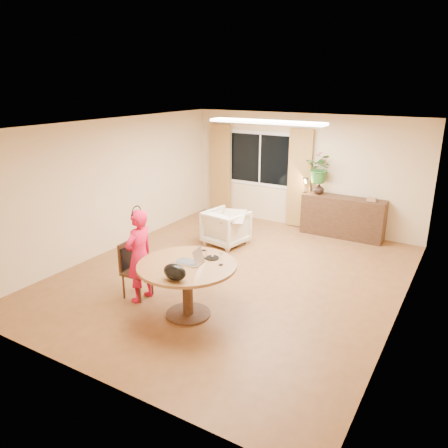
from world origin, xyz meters
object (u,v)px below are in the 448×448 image
object	(u,v)px
child	(139,256)
armchair	(226,227)
dining_table	(187,275)
sideboard	(343,217)
dining_chair	(137,271)

from	to	relation	value
child	armchair	world-z (taller)	child
dining_table	sideboard	bearing A→B (deg)	78.30
child	sideboard	size ratio (longest dim) A/B	0.83
dining_table	armchair	size ratio (longest dim) A/B	1.77
dining_chair	armchair	bearing A→B (deg)	86.62
dining_table	armchair	bearing A→B (deg)	109.71
dining_chair	child	distance (m)	0.31
dining_chair	sideboard	world-z (taller)	dining_chair
child	sideboard	bearing A→B (deg)	161.22
armchair	sideboard	world-z (taller)	sideboard
dining_table	armchair	xyz separation A→B (m)	(-1.01, 2.81, -0.27)
armchair	sideboard	size ratio (longest dim) A/B	0.45
sideboard	dining_chair	bearing A→B (deg)	-113.67
dining_chair	armchair	world-z (taller)	dining_chair
sideboard	child	bearing A→B (deg)	-112.32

